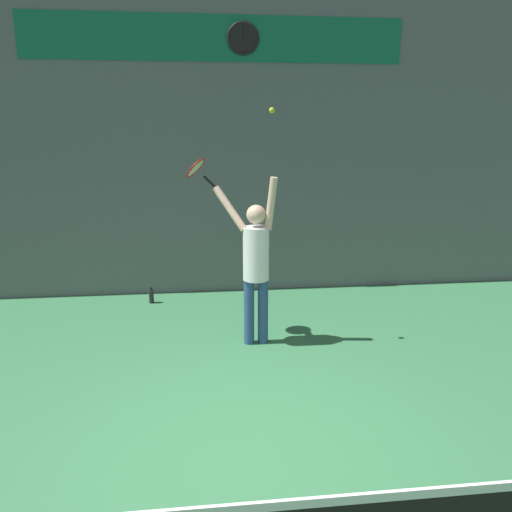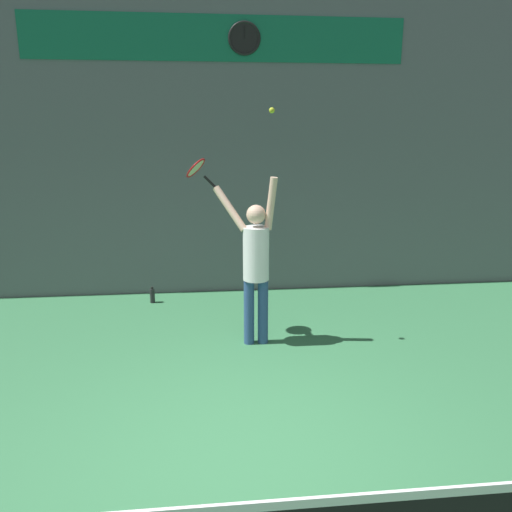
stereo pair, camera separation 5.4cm
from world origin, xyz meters
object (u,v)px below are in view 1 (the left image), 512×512
tennis_player (256,260)px  tennis_ball (272,110)px  tennis_racket (197,169)px  water_bottle (151,296)px  scoreboard_clock (243,38)px

tennis_player → tennis_ball: 1.77m
tennis_player → tennis_racket: tennis_racket is taller
tennis_racket → water_bottle: tennis_racket is taller
scoreboard_clock → tennis_ball: 2.44m
tennis_racket → water_bottle: size_ratio=1.62×
tennis_racket → tennis_ball: 1.18m
scoreboard_clock → tennis_player: 3.56m
tennis_racket → scoreboard_clock: bearing=67.2°
tennis_ball → tennis_racket: bearing=154.9°
tennis_racket → water_bottle: (-0.77, 1.32, -2.06)m
water_bottle → tennis_ball: bearing=-46.5°
tennis_ball → scoreboard_clock: bearing=93.4°
scoreboard_clock → tennis_ball: scoreboard_clock is taller
tennis_ball → tennis_player: bearing=162.5°
tennis_racket → water_bottle: 2.56m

